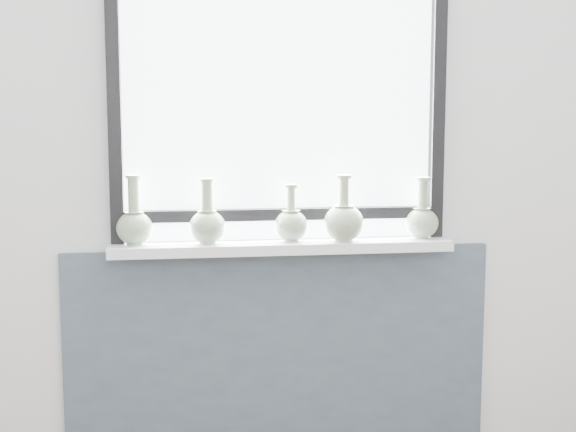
{
  "coord_description": "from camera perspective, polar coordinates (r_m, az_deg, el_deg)",
  "views": [
    {
      "loc": [
        -0.41,
        -1.32,
        1.4
      ],
      "look_at": [
        0.0,
        1.55,
        1.02
      ],
      "focal_mm": 50.0,
      "sensor_mm": 36.0,
      "label": 1
    }
  ],
  "objects": [
    {
      "name": "back_wall",
      "position": [
        3.15,
        -0.67,
        5.66
      ],
      "size": [
        3.6,
        0.02,
        2.6
      ],
      "primitive_type": "cube",
      "color": "silver",
      "rests_on": "ground"
    },
    {
      "name": "apron_panel",
      "position": [
        3.27,
        -0.58,
        -9.78
      ],
      "size": [
        1.7,
        0.03,
        0.86
      ],
      "primitive_type": "cube",
      "color": "#445661",
      "rests_on": "ground"
    },
    {
      "name": "windowsill",
      "position": [
        3.1,
        -0.42,
        -2.19
      ],
      "size": [
        1.32,
        0.18,
        0.04
      ],
      "primitive_type": "cube",
      "color": "silver",
      "rests_on": "apron_panel"
    },
    {
      "name": "window",
      "position": [
        3.12,
        -0.59,
        8.23
      ],
      "size": [
        1.3,
        0.06,
        1.05
      ],
      "color": "black",
      "rests_on": "windowsill"
    },
    {
      "name": "vase_a",
      "position": [
        3.07,
        -10.87,
        -0.55
      ],
      "size": [
        0.14,
        0.14,
        0.26
      ],
      "rotation": [
        0.0,
        0.0,
        0.2
      ],
      "color": "#90A784",
      "rests_on": "windowsill"
    },
    {
      "name": "vase_b",
      "position": [
        3.05,
        -5.76,
        -0.51
      ],
      "size": [
        0.14,
        0.14,
        0.25
      ],
      "rotation": [
        0.0,
        0.0,
        0.14
      ],
      "color": "#90A784",
      "rests_on": "windowsill"
    },
    {
      "name": "vase_c",
      "position": [
        3.09,
        0.23,
        -0.52
      ],
      "size": [
        0.13,
        0.13,
        0.22
      ],
      "rotation": [
        0.0,
        0.0,
        -0.02
      ],
      "color": "#90A784",
      "rests_on": "windowsill"
    },
    {
      "name": "vase_d",
      "position": [
        3.1,
        3.99,
        -0.31
      ],
      "size": [
        0.15,
        0.15,
        0.26
      ],
      "rotation": [
        0.0,
        0.0,
        -0.32
      ],
      "color": "#90A784",
      "rests_on": "windowsill"
    },
    {
      "name": "vase_e",
      "position": [
        3.21,
        9.5,
        -0.25
      ],
      "size": [
        0.13,
        0.13,
        0.24
      ],
      "rotation": [
        0.0,
        0.0,
        -0.08
      ],
      "color": "#90A784",
      "rests_on": "windowsill"
    }
  ]
}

